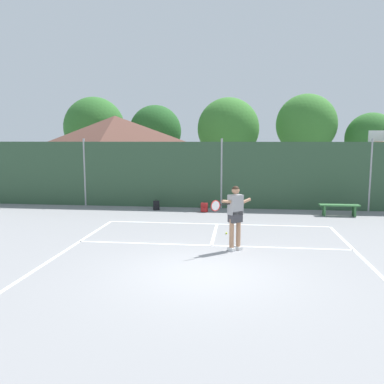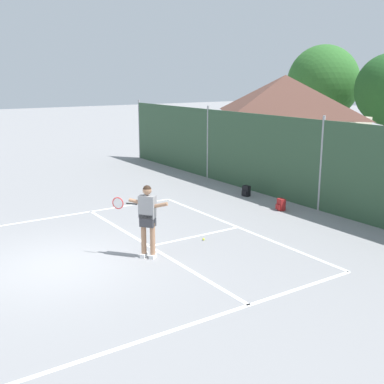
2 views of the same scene
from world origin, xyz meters
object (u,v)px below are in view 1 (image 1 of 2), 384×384
object	(u,v)px
backpack_black	(156,205)
courtside_bench	(339,207)
tennis_player	(235,212)
tennis_ball	(226,233)
backpack_red	(204,208)
basketball_hoop	(377,158)

from	to	relation	value
backpack_black	courtside_bench	xyz separation A→B (m)	(7.81, -0.55, 0.17)
tennis_player	courtside_bench	distance (m)	7.08
tennis_player	tennis_ball	xyz separation A→B (m)	(-0.29, 1.90, -1.08)
backpack_red	tennis_ball	bearing A→B (deg)	-74.60
tennis_player	tennis_ball	world-z (taller)	tennis_player
backpack_black	tennis_ball	bearing A→B (deg)	-52.38
tennis_ball	backpack_black	distance (m)	5.38
tennis_player	backpack_red	size ratio (longest dim) A/B	4.01
basketball_hoop	tennis_ball	size ratio (longest dim) A/B	53.79
backpack_black	courtside_bench	distance (m)	7.83
tennis_ball	courtside_bench	distance (m)	5.86
tennis_ball	courtside_bench	size ratio (longest dim) A/B	0.04
basketball_hoop	tennis_player	size ratio (longest dim) A/B	1.91
basketball_hoop	tennis_player	bearing A→B (deg)	-128.36
tennis_player	courtside_bench	bearing A→B (deg)	52.98
tennis_ball	backpack_red	bearing A→B (deg)	105.40
courtside_bench	backpack_black	bearing A→B (deg)	176.01
tennis_player	courtside_bench	xyz separation A→B (m)	(4.24, 5.62, -0.75)
basketball_hoop	backpack_red	size ratio (longest dim) A/B	7.67
backpack_black	courtside_bench	size ratio (longest dim) A/B	0.29
courtside_bench	tennis_ball	bearing A→B (deg)	-140.64
tennis_player	courtside_bench	size ratio (longest dim) A/B	1.16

